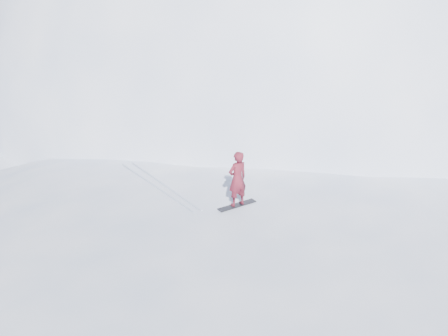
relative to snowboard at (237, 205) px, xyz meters
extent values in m
plane|color=white|center=(-0.59, -1.93, -2.41)|extent=(400.00, 400.00, 0.00)
ellipsoid|color=white|center=(0.41, 1.07, -2.41)|extent=(36.00, 28.00, 4.80)
ellipsoid|color=white|center=(21.41, 24.07, -2.41)|extent=(60.00, 56.00, 56.00)
ellipsoid|color=white|center=(9.41, 18.07, -2.41)|extent=(28.00, 24.00, 18.00)
ellipsoid|color=white|center=(4.41, -4.93, -2.41)|extent=(5.00, 4.50, 0.70)
ellipsoid|color=white|center=(-2.59, 4.07, -2.41)|extent=(7.00, 6.30, 1.00)
ellipsoid|color=white|center=(6.41, 2.07, -2.41)|extent=(4.00, 3.60, 0.60)
cube|color=black|center=(0.00, 0.00, 0.00)|extent=(1.55, 0.43, 0.03)
imported|color=maroon|center=(0.00, 0.00, 1.02)|extent=(0.78, 0.55, 2.01)
cube|color=silver|center=(-2.06, 3.20, 0.01)|extent=(1.03, 5.93, 0.04)
cube|color=silver|center=(-1.70, 3.20, 0.01)|extent=(0.85, 5.96, 0.04)
camera|label=1|loc=(-6.45, -11.13, 6.42)|focal=32.00mm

